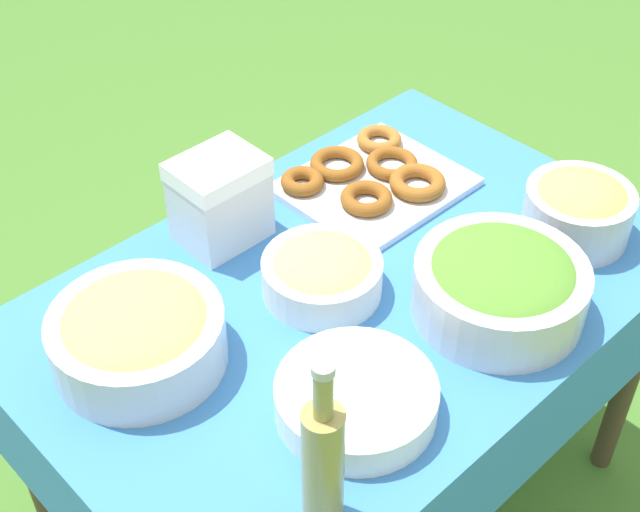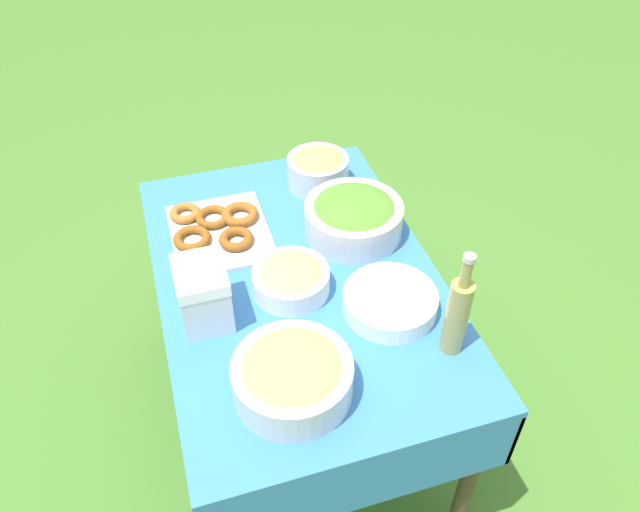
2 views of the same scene
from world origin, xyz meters
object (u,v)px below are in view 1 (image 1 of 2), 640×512
(pasta_bowl, at_px, (322,272))
(donut_platter, at_px, (372,178))
(plate_stack, at_px, (356,398))
(fruit_bowl, at_px, (578,208))
(salad_bowl, at_px, (500,284))
(cooler_box, at_px, (220,200))
(bread_bowl, at_px, (137,334))
(olive_oil_bottle, at_px, (323,463))

(pasta_bowl, distance_m, donut_platter, 0.35)
(plate_stack, relative_size, fruit_bowl, 1.24)
(fruit_bowl, bearing_deg, pasta_bowl, 154.55)
(salad_bowl, relative_size, cooler_box, 1.72)
(bread_bowl, distance_m, cooler_box, 0.35)
(donut_platter, bearing_deg, salad_bowl, -105.12)
(pasta_bowl, height_order, fruit_bowl, fruit_bowl)
(pasta_bowl, bearing_deg, bread_bowl, 165.45)
(olive_oil_bottle, relative_size, fruit_bowl, 1.54)
(pasta_bowl, xyz_separation_m, olive_oil_bottle, (-0.33, -0.35, 0.08))
(olive_oil_bottle, height_order, bread_bowl, olive_oil_bottle)
(pasta_bowl, height_order, donut_platter, pasta_bowl)
(cooler_box, bearing_deg, salad_bowl, -66.28)
(salad_bowl, bearing_deg, plate_stack, 177.67)
(plate_stack, xyz_separation_m, bread_bowl, (-0.19, 0.33, 0.03))
(plate_stack, distance_m, cooler_box, 0.52)
(fruit_bowl, bearing_deg, cooler_box, 136.79)
(pasta_bowl, height_order, olive_oil_bottle, olive_oil_bottle)
(olive_oil_bottle, bearing_deg, salad_bowl, 9.81)
(pasta_bowl, distance_m, olive_oil_bottle, 0.49)
(pasta_bowl, relative_size, fruit_bowl, 1.05)
(pasta_bowl, distance_m, plate_stack, 0.29)
(olive_oil_bottle, xyz_separation_m, bread_bowl, (-0.01, 0.44, -0.07))
(pasta_bowl, height_order, plate_stack, pasta_bowl)
(salad_bowl, xyz_separation_m, olive_oil_bottle, (-0.52, -0.09, 0.06))
(salad_bowl, relative_size, bread_bowl, 1.04)
(donut_platter, bearing_deg, plate_stack, -138.65)
(bread_bowl, xyz_separation_m, cooler_box, (0.31, 0.16, 0.03))
(fruit_bowl, bearing_deg, olive_oil_bottle, -171.54)
(pasta_bowl, distance_m, fruit_bowl, 0.53)
(salad_bowl, bearing_deg, fruit_bowl, 5.97)
(salad_bowl, height_order, pasta_bowl, salad_bowl)
(salad_bowl, relative_size, donut_platter, 0.87)
(cooler_box, bearing_deg, fruit_bowl, -43.21)
(donut_platter, relative_size, bread_bowl, 1.21)
(donut_platter, distance_m, fruit_bowl, 0.43)
(plate_stack, relative_size, olive_oil_bottle, 0.81)
(salad_bowl, relative_size, pasta_bowl, 1.39)
(donut_platter, bearing_deg, cooler_box, 165.25)
(donut_platter, relative_size, olive_oil_bottle, 1.10)
(salad_bowl, height_order, olive_oil_bottle, olive_oil_bottle)
(olive_oil_bottle, bearing_deg, donut_platter, 38.78)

